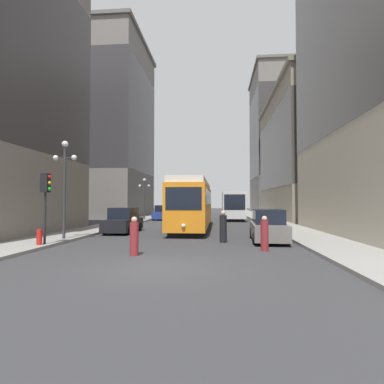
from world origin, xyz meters
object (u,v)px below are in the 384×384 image
parked_car_left_near (124,221)px  parked_car_right_far (268,226)px  traffic_light_near_left (46,190)px  transit_bus (232,204)px  lamp_post_left_far (144,192)px  streetcar (193,204)px  pedestrian_crossing_near (134,237)px  lamp_post_left_near (65,174)px  pedestrian_on_sidewalk (223,228)px  parked_car_left_mid (163,213)px  pedestrian_crossing_far (265,235)px  fire_hydrant (39,237)px

parked_car_left_near → parked_car_right_far: size_ratio=0.99×
parked_car_right_far → traffic_light_near_left: bearing=18.2°
transit_bus → lamp_post_left_far: size_ratio=2.38×
parked_car_right_far → transit_bus: bearing=-84.6°
streetcar → pedestrian_crossing_near: bearing=-96.1°
parked_car_left_near → parked_car_right_far: same height
streetcar → lamp_post_left_near: size_ratio=2.61×
pedestrian_on_sidewalk → parked_car_left_mid: bearing=178.8°
pedestrian_crossing_near → lamp_post_left_far: (-5.29, 23.50, 2.64)m
transit_bus → streetcar: bearing=-105.2°
transit_bus → lamp_post_left_far: bearing=-160.4°
streetcar → pedestrian_crossing_near: (-1.42, -13.07, -1.35)m
parked_car_left_near → traffic_light_near_left: bearing=-103.0°
pedestrian_crossing_far → parked_car_left_near: bearing=174.9°
parked_car_left_near → pedestrian_crossing_far: (9.01, -7.69, -0.10)m
parked_car_left_mid → fire_hydrant: (-1.78, -23.76, -0.32)m
streetcar → traffic_light_near_left: (-6.50, -11.06, 0.75)m
pedestrian_crossing_near → fire_hydrant: bearing=-151.7°
parked_car_left_mid → pedestrian_crossing_near: bearing=-79.7°
pedestrian_crossing_far → lamp_post_left_near: lamp_post_left_near is taller
parked_car_right_far → lamp_post_left_near: (-11.62, -0.84, 2.98)m
pedestrian_on_sidewalk → pedestrian_crossing_far: bearing=13.4°
transit_bus → pedestrian_on_sidewalk: bearing=-93.8°
streetcar → pedestrian_crossing_far: size_ratio=9.18×
pedestrian_on_sidewalk → fire_hydrant: size_ratio=2.34×
transit_bus → parked_car_left_near: bearing=-115.9°
parked_car_left_near → parked_car_right_far: bearing=-23.8°
pedestrian_crossing_near → traffic_light_near_left: (-5.08, 2.01, 2.09)m
parked_car_left_mid → pedestrian_crossing_far: size_ratio=2.69×
parked_car_left_mid → pedestrian_crossing_near: size_ratio=2.65×
streetcar → parked_car_left_mid: (-4.82, 12.38, -1.26)m
lamp_post_left_near → fire_hydrant: lamp_post_left_near is taller
lamp_post_left_near → pedestrian_crossing_near: bearing=-39.2°
traffic_light_near_left → parked_car_left_mid: bearing=85.9°
pedestrian_crossing_near → traffic_light_near_left: 5.85m
lamp_post_left_far → lamp_post_left_near: bearing=-90.0°
transit_bus → parked_car_left_near: 19.91m
pedestrian_crossing_near → lamp_post_left_near: lamp_post_left_near is taller
transit_bus → fire_hydrant: size_ratio=15.50×
traffic_light_near_left → pedestrian_crossing_far: bearing=-1.7°
pedestrian_crossing_far → fire_hydrant: size_ratio=2.13×
pedestrian_crossing_near → pedestrian_on_sidewalk: pedestrian_on_sidewalk is taller
streetcar → traffic_light_near_left: 12.85m
pedestrian_crossing_far → parked_car_left_mid: bearing=146.2°
lamp_post_left_far → parked_car_left_near: bearing=-82.3°
pedestrian_on_sidewalk → lamp_post_left_near: (-9.07, -0.17, 3.01)m
streetcar → parked_car_left_near: size_ratio=3.12×
pedestrian_on_sidewalk → parked_car_left_near: bearing=-144.5°
transit_bus → pedestrian_crossing_near: bearing=-101.0°
pedestrian_crossing_far → fire_hydrant: bearing=-144.6°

